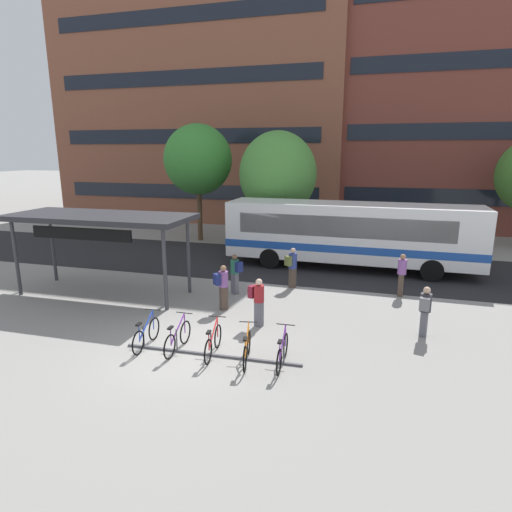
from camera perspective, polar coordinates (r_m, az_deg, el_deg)
name	(u,v)px	position (r m, az deg, el deg)	size (l,w,h in m)	color
ground	(183,351)	(12.86, -9.71, -12.38)	(200.00, 200.00, 0.00)	gray
bus_lane_asphalt	(270,262)	(22.25, 1.93, -0.87)	(80.00, 7.20, 0.01)	#232326
city_bus	(351,233)	(21.29, 12.62, 3.02)	(12.08, 2.84, 3.20)	white
bike_rack	(211,353)	(12.43, -5.99, -12.74)	(5.20, 0.25, 0.70)	#47474C
parked_bicycle_blue_0	(146,335)	(13.18, -14.42, -10.12)	(0.52, 1.72, 0.99)	black
parked_bicycle_purple_1	(178,338)	(12.74, -10.40, -10.75)	(0.52, 1.72, 0.99)	black
parked_bicycle_red_2	(213,343)	(12.33, -5.74, -11.44)	(0.52, 1.72, 0.99)	black
parked_bicycle_orange_3	(247,349)	(11.91, -1.23, -12.34)	(0.54, 1.70, 0.99)	black
parked_bicycle_purple_4	(282,352)	(11.76, 3.53, -12.71)	(0.52, 1.72, 0.99)	black
transit_shelter	(99,220)	(17.79, -20.20, 4.57)	(7.30, 2.94, 3.24)	#38383D
commuter_navy_pack_0	(223,284)	(15.46, -4.48, -3.81)	(0.58, 0.59, 1.67)	#47382D
commuter_maroon_pack_1	(258,299)	(14.02, 0.26, -5.74)	(0.58, 0.43, 1.63)	#565660
commuter_grey_pack_2	(425,308)	(14.25, 21.62, -6.51)	(0.43, 0.58, 1.61)	#565660
commuter_olive_pack_3	(292,265)	(17.99, 4.85, -1.21)	(0.56, 0.60, 1.72)	#47382D
commuter_navy_pack_4	(235,271)	(17.14, -2.77, -2.06)	(0.61, 0.53, 1.65)	#565660
commuter_maroon_pack_5	(402,272)	(17.86, 18.88, -2.00)	(0.37, 0.55, 1.72)	#47382D
street_tree_0	(198,160)	(27.57, -7.75, 12.61)	(4.24, 4.24, 7.31)	brown
street_tree_2	(278,174)	(25.44, 2.93, 10.82)	(4.51, 4.51, 6.81)	brown
building_left_wing	(215,95)	(40.95, -5.50, 20.65)	(23.79, 13.26, 21.14)	brown
building_right_wing	(512,110)	(38.79, 30.97, 16.39)	(26.37, 11.40, 17.32)	brown
building_centre_block	(312,144)	(55.48, 7.50, 14.57)	(16.17, 10.63, 13.02)	gray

